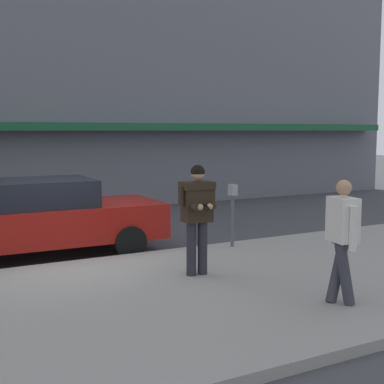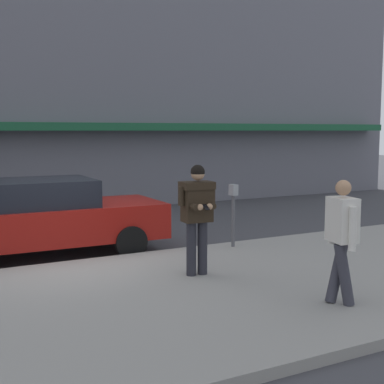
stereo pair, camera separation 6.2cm
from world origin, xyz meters
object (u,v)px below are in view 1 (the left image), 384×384
Objects in this scene: parking_meter at (233,206)px; pedestrian_in_light_coat at (342,234)px; parked_sedan_mid at (45,217)px; man_texting_on_phone at (197,208)px.

pedestrian_in_light_coat is at bearing -100.04° from parking_meter.
pedestrian_in_light_coat is at bearing -62.47° from parked_sedan_mid.
parking_meter is (3.39, -1.51, 0.18)m from parked_sedan_mid.
parked_sedan_mid is 2.67× the size of pedestrian_in_light_coat.
pedestrian_in_light_coat is 3.80m from parking_meter.
man_texting_on_phone is 2.28m from parking_meter.
parked_sedan_mid is at bearing 119.54° from man_texting_on_phone.
parking_meter is at bearing 79.96° from pedestrian_in_light_coat.
parking_meter is at bearing 42.55° from man_texting_on_phone.
parking_meter is (0.66, 3.74, -0.14)m from pedestrian_in_light_coat.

